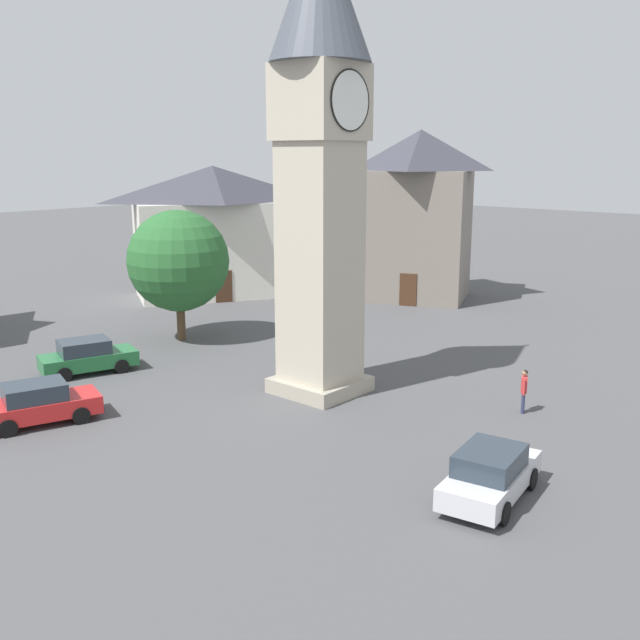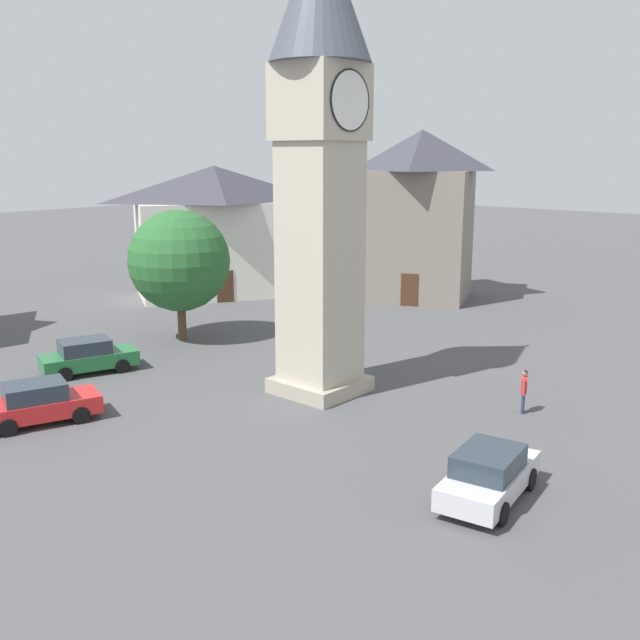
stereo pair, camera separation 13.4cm
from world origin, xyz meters
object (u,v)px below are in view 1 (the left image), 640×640
car_blue_kerb (87,356)px  building_terrace_right (214,230)px  building_shop_left (419,214)px  car_red_corner (490,474)px  pedestrian (524,387)px  car_silver_kerb (39,403)px  tree (178,261)px  clock_tower (320,124)px

car_blue_kerb → building_terrace_right: 18.77m
car_blue_kerb → building_shop_left: bearing=-3.2°
car_red_corner → pedestrian: bearing=19.0°
car_silver_kerb → pedestrian: bearing=-45.2°
pedestrian → building_terrace_right: size_ratio=0.14×
car_silver_kerb → tree: size_ratio=0.66×
pedestrian → car_red_corner: bearing=-161.0°
pedestrian → car_blue_kerb: bearing=115.5°
building_shop_left → building_terrace_right: (-8.35, 10.90, -1.16)m
car_silver_kerb → tree: 12.83m
car_silver_kerb → building_terrace_right: (20.24, 13.78, 3.70)m
car_blue_kerb → pedestrian: (8.05, -16.88, 0.25)m
car_silver_kerb → car_red_corner: (5.44, -15.12, 0.00)m
clock_tower → pedestrian: clock_tower is taller
car_blue_kerb → car_red_corner: 19.36m
clock_tower → car_blue_kerb: 14.52m
car_blue_kerb → tree: 7.44m
car_silver_kerb → building_terrace_right: 24.76m
clock_tower → pedestrian: (3.16, -7.42, -9.62)m
pedestrian → building_shop_left: (16.02, 15.54, 4.62)m
tree → car_silver_kerb: bearing=-152.2°
building_shop_left → clock_tower: bearing=-157.0°
tree → building_shop_left: (17.64, -2.89, 1.45)m
tree → building_terrace_right: 12.28m
car_blue_kerb → pedestrian: 18.70m
tree → building_shop_left: 17.94m
car_blue_kerb → building_terrace_right: size_ratio=0.37×
car_silver_kerb → building_shop_left: (28.59, 2.88, 4.86)m
tree → building_terrace_right: (9.30, 8.02, 0.29)m
clock_tower → car_blue_kerb: clock_tower is taller
car_red_corner → tree: size_ratio=0.64×
car_red_corner → pedestrian: pedestrian is taller
building_shop_left → building_terrace_right: bearing=127.4°
car_red_corner → building_terrace_right: bearing=62.9°
pedestrian → tree: (-1.62, 18.43, 3.17)m
clock_tower → pedestrian: size_ratio=10.80×
tree → clock_tower: bearing=-97.9°
pedestrian → car_silver_kerb: bearing=134.8°
car_blue_kerb → building_terrace_right: building_terrace_right is taller
car_silver_kerb → car_blue_kerb: bearing=43.0°
car_blue_kerb → tree: size_ratio=0.65×
car_red_corner → tree: tree is taller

